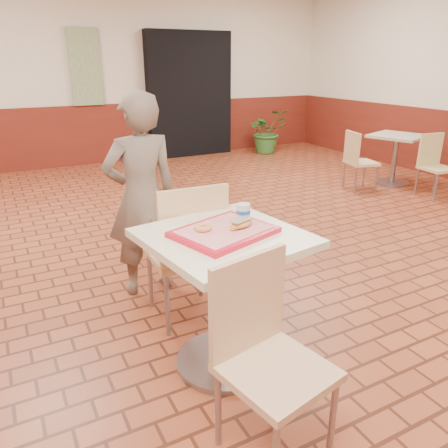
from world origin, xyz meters
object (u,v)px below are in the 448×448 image
chair_main_front (265,348)px  second_table (396,151)px  customer (142,197)px  chair_main_back (188,247)px  long_john_donut (241,224)px  ring_donut (203,227)px  main_table (224,280)px  serving_tray (224,232)px  chair_second_front (435,162)px  chair_second_left (358,158)px  potted_plant (267,131)px  paper_cup (243,212)px

chair_main_front → second_table: 5.17m
customer → chair_main_back: bearing=102.0°
chair_main_front → long_john_donut: bearing=59.7°
ring_donut → chair_main_back: bearing=76.9°
customer → ring_donut: (0.01, -1.05, 0.12)m
customer → main_table: bearing=95.9°
customer → long_john_donut: bearing=100.3°
chair_main_front → customer: bearing=79.0°
second_table → chair_main_front: bearing=-144.1°
serving_tray → chair_second_front: bearing=23.6°
chair_second_left → chair_main_back: bearing=133.7°
chair_main_back → chair_second_front: (4.04, 1.24, -0.10)m
chair_main_back → chair_second_front: 4.22m
ring_donut → chair_second_left: ring_donut is taller
chair_main_back → potted_plant: size_ratio=1.19×
long_john_donut → second_table: size_ratio=0.23×
main_table → potted_plant: bearing=54.8°
long_john_donut → chair_main_back: bearing=98.5°
ring_donut → long_john_donut: 0.21m
serving_tray → second_table: (4.09, 2.45, -0.37)m
chair_main_front → long_john_donut: chair_main_front is taller
ring_donut → serving_tray: bearing=-20.6°
chair_second_left → chair_second_front: bearing=-120.7°
chair_second_left → second_table: bearing=-75.6°
chair_main_back → chair_second_front: size_ratio=1.21×
main_table → chair_main_front: size_ratio=0.90×
chair_second_left → chair_main_front: bearing=145.1°
serving_tray → potted_plant: bearing=54.8°
potted_plant → paper_cup: bearing=-124.4°
paper_cup → second_table: paper_cup is taller
customer → chair_second_front: 4.22m
long_john_donut → potted_plant: 6.40m
customer → chair_second_front: customer is taller
main_table → chair_second_front: main_table is taller
ring_donut → paper_cup: 0.27m
serving_tray → paper_cup: paper_cup is taller
main_table → chair_main_front: chair_main_front is taller
chair_main_front → chair_main_back: size_ratio=0.93×
chair_main_front → potted_plant: size_ratio=1.11×
chair_main_front → chair_second_left: 4.59m
long_john_donut → main_table: bearing=165.3°
serving_tray → chair_second_front: 4.43m
serving_tray → chair_second_front: (4.04, 1.77, -0.39)m
chair_second_left → chair_second_front: (0.69, -0.68, 0.00)m
main_table → paper_cup: paper_cup is taller
chair_second_left → serving_tray: bearing=140.0°
main_table → long_john_donut: 0.34m
long_john_donut → chair_second_front: 4.36m
ring_donut → chair_main_front: bearing=-89.6°
long_john_donut → paper_cup: size_ratio=1.68×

